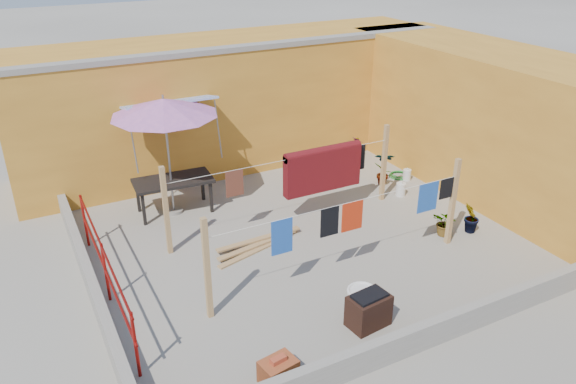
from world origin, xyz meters
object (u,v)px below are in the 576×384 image
Objects in this scene: patio_umbrella at (164,108)px; green_hose at (399,175)px; brazier at (369,310)px; water_jug_b at (401,189)px; white_basin at (362,292)px; plant_back_a at (324,162)px; brick_stack at (278,371)px; water_jug_a at (407,175)px; outdoor_table at (173,183)px.

patio_umbrella is 5.42× the size of green_hose.
brazier reaches higher than water_jug_b.
white_basin is at bearing 61.71° from brazier.
plant_back_a is (2.33, 5.27, 0.13)m from brazier.
green_hose is 0.62× the size of plant_back_a.
brazier is (1.56, -5.17, -2.09)m from patio_umbrella.
brazier is at bearing -118.29° from white_basin.
patio_umbrella reaches higher than brick_stack.
brazier is at bearing -132.49° from green_hose.
plant_back_a reaches higher than water_jug_b.
white_basin is 1.70× the size of water_jug_a.
outdoor_table reaches higher than white_basin.
patio_umbrella is 7.79× the size of water_jug_b.
outdoor_table is 5.63m from brick_stack.
green_hose is at bearing -7.74° from patio_umbrella.
brick_stack is at bearing -140.32° from green_hose.
outdoor_table is 4.89× the size of water_jug_b.
outdoor_table is at bearing 106.43° from brazier.
water_jug_a reaches higher than white_basin.
patio_umbrella is 8.73× the size of water_jug_a.
water_jug_b is at bearing -18.40° from patio_umbrella.
brick_stack is at bearing -92.90° from outdoor_table.
patio_umbrella reaches higher than water_jug_b.
patio_umbrella is at bearing 161.60° from water_jug_b.
outdoor_table is 5.20m from water_jug_b.
green_hose is at bearing 47.51° from brazier.
plant_back_a is (-1.70, 0.86, 0.37)m from green_hose.
plant_back_a is at bearing 121.12° from water_jug_b.
water_jug_a is at bearing -10.26° from outdoor_table.
brick_stack is 1.02× the size of white_basin.
patio_umbrella is 6.11m from green_hose.
brick_stack is (-0.28, -5.60, -0.52)m from outdoor_table.
green_hose is at bearing 97.31° from water_jug_a.
outdoor_table is 2.50× the size of brazier.
water_jug_a is at bearing 45.57° from brazier.
patio_umbrella is at bearing -178.51° from plant_back_a.
plant_back_a is (3.85, 0.11, -0.30)m from outdoor_table.
green_hose is at bearing 39.68° from brick_stack.
white_basin is 5.04m from water_jug_a.
plant_back_a is at bearing 1.49° from patio_umbrella.
white_basin is at bearing -136.92° from water_jug_b.
water_jug_a is (5.59, -1.01, -0.57)m from outdoor_table.
water_jug_b is at bearing 43.08° from white_basin.
green_hose is (-0.03, 0.25, -0.10)m from water_jug_a.
outdoor_table is at bearing 172.25° from green_hose.
brazier is 1.36× the size of green_hose.
white_basin is (0.38, 0.72, -0.23)m from brazier.
outdoor_table reaches higher than brick_stack.
patio_umbrella is 5.05× the size of brick_stack.
white_basin is at bearing -137.00° from water_jug_a.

